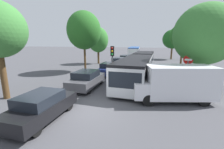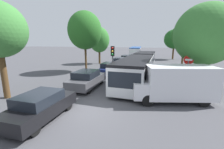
{
  "view_description": "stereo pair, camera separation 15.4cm",
  "coord_description": "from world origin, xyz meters",
  "px_view_note": "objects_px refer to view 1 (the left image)",
  "views": [
    {
      "loc": [
        3.41,
        -7.18,
        3.77
      ],
      "look_at": [
        0.2,
        4.18,
        1.2
      ],
      "focal_mm": 24.0,
      "sensor_mm": 36.0,
      "label": 1
    },
    {
      "loc": [
        3.56,
        -7.13,
        3.77
      ],
      "look_at": [
        0.2,
        4.18,
        1.2
      ],
      "focal_mm": 24.0,
      "sensor_mm": 36.0,
      "label": 2
    }
  ],
  "objects_px": {
    "tree_right_mid": "(183,36)",
    "tree_left_mid": "(84,30)",
    "no_entry_sign": "(187,67)",
    "city_bus_rear": "(134,51)",
    "queued_car_black": "(42,106)",
    "queued_car_graphite": "(87,79)",
    "white_van": "(175,82)",
    "tree_left_far": "(98,40)",
    "queued_car_green": "(126,59)",
    "queued_car_navy": "(109,69)",
    "traffic_light": "(112,56)",
    "queued_car_white": "(119,63)",
    "tree_right_far": "(173,40)",
    "tree_right_near": "(205,35)",
    "articulated_bus": "(140,64)",
    "direction_sign_post": "(195,55)"
  },
  "relations": [
    {
      "from": "queued_car_white",
      "to": "queued_car_green",
      "type": "distance_m",
      "value": 5.08
    },
    {
      "from": "city_bus_rear",
      "to": "queued_car_white",
      "type": "height_order",
      "value": "city_bus_rear"
    },
    {
      "from": "direction_sign_post",
      "to": "tree_right_far",
      "type": "relative_size",
      "value": 0.56
    },
    {
      "from": "city_bus_rear",
      "to": "tree_left_mid",
      "type": "relative_size",
      "value": 1.54
    },
    {
      "from": "queued_car_navy",
      "to": "tree_right_near",
      "type": "height_order",
      "value": "tree_right_near"
    },
    {
      "from": "queued_car_green",
      "to": "tree_left_far",
      "type": "xyz_separation_m",
      "value": [
        -4.53,
        -1.89,
        3.38
      ]
    },
    {
      "from": "tree_right_far",
      "to": "tree_left_far",
      "type": "bearing_deg",
      "value": -140.63
    },
    {
      "from": "queued_car_green",
      "to": "tree_left_mid",
      "type": "distance_m",
      "value": 10.8
    },
    {
      "from": "queued_car_green",
      "to": "no_entry_sign",
      "type": "height_order",
      "value": "no_entry_sign"
    },
    {
      "from": "traffic_light",
      "to": "tree_right_near",
      "type": "distance_m",
      "value": 7.6
    },
    {
      "from": "tree_left_far",
      "to": "queued_car_graphite",
      "type": "bearing_deg",
      "value": -73.05
    },
    {
      "from": "city_bus_rear",
      "to": "white_van",
      "type": "distance_m",
      "value": 31.03
    },
    {
      "from": "tree_right_near",
      "to": "tree_left_far",
      "type": "bearing_deg",
      "value": 138.98
    },
    {
      "from": "white_van",
      "to": "tree_right_near",
      "type": "xyz_separation_m",
      "value": [
        2.24,
        3.41,
        3.07
      ]
    },
    {
      "from": "no_entry_sign",
      "to": "tree_right_far",
      "type": "xyz_separation_m",
      "value": [
        1.21,
        23.31,
        2.4
      ]
    },
    {
      "from": "queued_car_navy",
      "to": "queued_car_white",
      "type": "height_order",
      "value": "queued_car_white"
    },
    {
      "from": "queued_car_navy",
      "to": "tree_right_far",
      "type": "xyz_separation_m",
      "value": [
        8.65,
        19.22,
        3.55
      ]
    },
    {
      "from": "queued_car_black",
      "to": "queued_car_graphite",
      "type": "distance_m",
      "value": 5.4
    },
    {
      "from": "queued_car_graphite",
      "to": "tree_right_far",
      "type": "height_order",
      "value": "tree_right_far"
    },
    {
      "from": "queued_car_green",
      "to": "traffic_light",
      "type": "bearing_deg",
      "value": -175.13
    },
    {
      "from": "city_bus_rear",
      "to": "tree_right_near",
      "type": "xyz_separation_m",
      "value": [
        8.85,
        -26.91,
        2.9
      ]
    },
    {
      "from": "queued_car_green",
      "to": "no_entry_sign",
      "type": "xyz_separation_m",
      "value": [
        7.45,
        -14.38,
        1.13
      ]
    },
    {
      "from": "traffic_light",
      "to": "tree_left_far",
      "type": "height_order",
      "value": "tree_left_far"
    },
    {
      "from": "tree_left_mid",
      "to": "city_bus_rear",
      "type": "bearing_deg",
      "value": 81.63
    },
    {
      "from": "tree_left_mid",
      "to": "queued_car_graphite",
      "type": "bearing_deg",
      "value": -63.4
    },
    {
      "from": "articulated_bus",
      "to": "queued_car_graphite",
      "type": "distance_m",
      "value": 6.87
    },
    {
      "from": "queued_car_navy",
      "to": "traffic_light",
      "type": "distance_m",
      "value": 3.77
    },
    {
      "from": "articulated_bus",
      "to": "tree_right_far",
      "type": "relative_size",
      "value": 2.48
    },
    {
      "from": "articulated_bus",
      "to": "tree_right_far",
      "type": "bearing_deg",
      "value": 166.16
    },
    {
      "from": "tree_right_near",
      "to": "queued_car_black",
      "type": "bearing_deg",
      "value": -138.57
    },
    {
      "from": "articulated_bus",
      "to": "direction_sign_post",
      "type": "height_order",
      "value": "direction_sign_post"
    },
    {
      "from": "queued_car_green",
      "to": "tree_left_far",
      "type": "bearing_deg",
      "value": 112.19
    },
    {
      "from": "queued_car_white",
      "to": "traffic_light",
      "type": "relative_size",
      "value": 1.29
    },
    {
      "from": "articulated_bus",
      "to": "white_van",
      "type": "bearing_deg",
      "value": 24.65
    },
    {
      "from": "white_van",
      "to": "tree_left_mid",
      "type": "bearing_deg",
      "value": -52.31
    },
    {
      "from": "no_entry_sign",
      "to": "city_bus_rear",
      "type": "bearing_deg",
      "value": -164.63
    },
    {
      "from": "white_van",
      "to": "no_entry_sign",
      "type": "relative_size",
      "value": 1.89
    },
    {
      "from": "queued_car_black",
      "to": "tree_right_mid",
      "type": "xyz_separation_m",
      "value": [
        8.98,
        18.27,
        3.93
      ]
    },
    {
      "from": "queued_car_navy",
      "to": "queued_car_white",
      "type": "bearing_deg",
      "value": 0.17
    },
    {
      "from": "queued_car_white",
      "to": "queued_car_black",
      "type": "bearing_deg",
      "value": 179.09
    },
    {
      "from": "queued_car_graphite",
      "to": "queued_car_green",
      "type": "distance_m",
      "value": 15.7
    },
    {
      "from": "queued_car_graphite",
      "to": "queued_car_black",
      "type": "bearing_deg",
      "value": -178.98
    },
    {
      "from": "city_bus_rear",
      "to": "queued_car_graphite",
      "type": "relative_size",
      "value": 2.76
    },
    {
      "from": "articulated_bus",
      "to": "queued_car_navy",
      "type": "height_order",
      "value": "articulated_bus"
    },
    {
      "from": "tree_right_mid",
      "to": "tree_left_far",
      "type": "bearing_deg",
      "value": 176.0
    },
    {
      "from": "articulated_bus",
      "to": "tree_right_mid",
      "type": "distance_m",
      "value": 9.51
    },
    {
      "from": "tree_left_mid",
      "to": "tree_right_near",
      "type": "distance_m",
      "value": 12.92
    },
    {
      "from": "queued_car_black",
      "to": "tree_right_mid",
      "type": "distance_m",
      "value": 20.73
    },
    {
      "from": "tree_right_mid",
      "to": "tree_left_mid",
      "type": "bearing_deg",
      "value": -152.82
    },
    {
      "from": "queued_car_graphite",
      "to": "traffic_light",
      "type": "bearing_deg",
      "value": -34.28
    }
  ]
}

